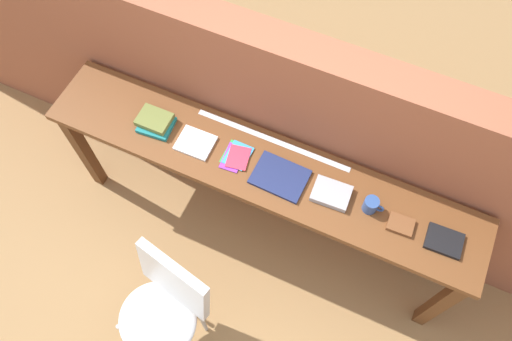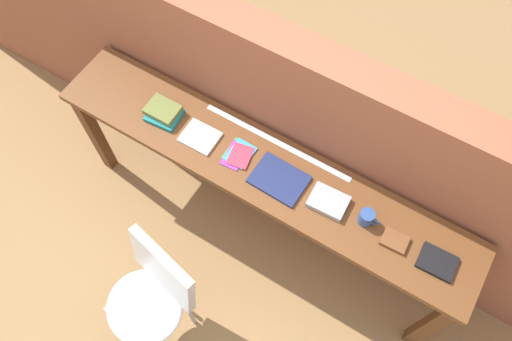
# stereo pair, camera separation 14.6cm
# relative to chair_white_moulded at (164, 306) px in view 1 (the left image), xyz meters

# --- Properties ---
(ground_plane) EXTENTS (40.00, 40.00, 0.00)m
(ground_plane) POSITION_rel_chair_white_moulded_xyz_m (0.19, 0.54, -0.53)
(ground_plane) COLOR #9E7547
(brick_wall_back) EXTENTS (6.00, 0.20, 1.50)m
(brick_wall_back) POSITION_rel_chair_white_moulded_xyz_m (0.19, 1.18, 0.23)
(brick_wall_back) COLOR #935138
(brick_wall_back) RESTS_ON ground
(sideboard) EXTENTS (2.50, 0.44, 0.88)m
(sideboard) POSITION_rel_chair_white_moulded_xyz_m (0.19, 0.84, 0.21)
(sideboard) COLOR brown
(sideboard) RESTS_ON ground
(chair_white_moulded) EXTENTS (0.52, 0.53, 0.89)m
(chair_white_moulded) POSITION_rel_chair_white_moulded_xyz_m (0.00, 0.00, 0.00)
(chair_white_moulded) COLOR silver
(chair_white_moulded) RESTS_ON ground
(book_stack_leftmost) EXTENTS (0.21, 0.17, 0.06)m
(book_stack_leftmost) POSITION_rel_chair_white_moulded_xyz_m (-0.45, 0.83, 0.38)
(book_stack_leftmost) COLOR #19757A
(book_stack_leftmost) RESTS_ON sideboard
(magazine_cycling) EXTENTS (0.20, 0.17, 0.02)m
(magazine_cycling) POSITION_rel_chair_white_moulded_xyz_m (-0.19, 0.81, 0.36)
(magazine_cycling) COLOR white
(magazine_cycling) RESTS_ON sideboard
(pamphlet_pile_colourful) EXTENTS (0.16, 0.19, 0.01)m
(pamphlet_pile_colourful) POSITION_rel_chair_white_moulded_xyz_m (0.05, 0.83, 0.36)
(pamphlet_pile_colourful) COLOR green
(pamphlet_pile_colourful) RESTS_ON sideboard
(book_open_centre) EXTENTS (0.29, 0.22, 0.02)m
(book_open_centre) POSITION_rel_chair_white_moulded_xyz_m (0.32, 0.81, 0.36)
(book_open_centre) COLOR navy
(book_open_centre) RESTS_ON sideboard
(book_grey_hardcover) EXTENTS (0.20, 0.16, 0.04)m
(book_grey_hardcover) POSITION_rel_chair_white_moulded_xyz_m (0.60, 0.83, 0.37)
(book_grey_hardcover) COLOR #9E9EA3
(book_grey_hardcover) RESTS_ON sideboard
(mug) EXTENTS (0.11, 0.08, 0.09)m
(mug) POSITION_rel_chair_white_moulded_xyz_m (0.81, 0.84, 0.40)
(mug) COLOR #2D4C8C
(mug) RESTS_ON sideboard
(leather_journal_brown) EXTENTS (0.13, 0.11, 0.02)m
(leather_journal_brown) POSITION_rel_chair_white_moulded_xyz_m (0.98, 0.81, 0.37)
(leather_journal_brown) COLOR brown
(leather_journal_brown) RESTS_ON sideboard
(book_repair_rightmost) EXTENTS (0.19, 0.15, 0.02)m
(book_repair_rightmost) POSITION_rel_chair_white_moulded_xyz_m (1.21, 0.82, 0.36)
(book_repair_rightmost) COLOR black
(book_repair_rightmost) RESTS_ON sideboard
(ruler_metal_back_edge) EXTENTS (0.91, 0.03, 0.00)m
(ruler_metal_back_edge) POSITION_rel_chair_white_moulded_xyz_m (0.19, 1.01, 0.35)
(ruler_metal_back_edge) COLOR silver
(ruler_metal_back_edge) RESTS_ON sideboard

